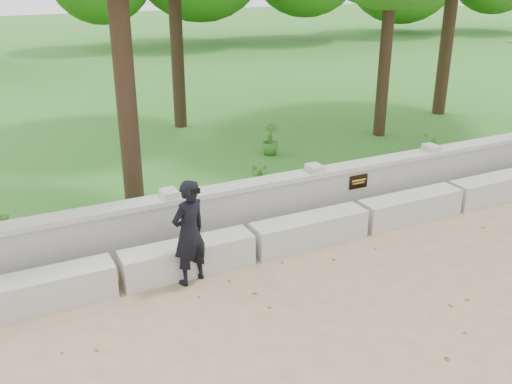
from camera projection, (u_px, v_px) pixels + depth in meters
ground at (445, 285)px, 7.77m from camera, size 80.00×80.00×0.00m
lawn at (148, 89)px, 19.35m from camera, size 40.00×22.00×0.25m
concrete_bench at (362, 218)px, 9.26m from camera, size 11.90×0.45×0.45m
parapet_wall at (339, 190)px, 9.75m from camera, size 12.50×0.35×0.90m
man_main at (189, 232)px, 7.58m from camera, size 0.63×0.60×1.49m
shrub_a at (1, 230)px, 8.11m from camera, size 0.35×0.29×0.58m
shrub_b at (261, 181)px, 9.82m from camera, size 0.48×0.48×0.69m
shrub_c at (433, 151)px, 11.43m from camera, size 0.71×0.66×0.65m
shrub_d at (270, 139)px, 12.16m from camera, size 0.51×0.51×0.68m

